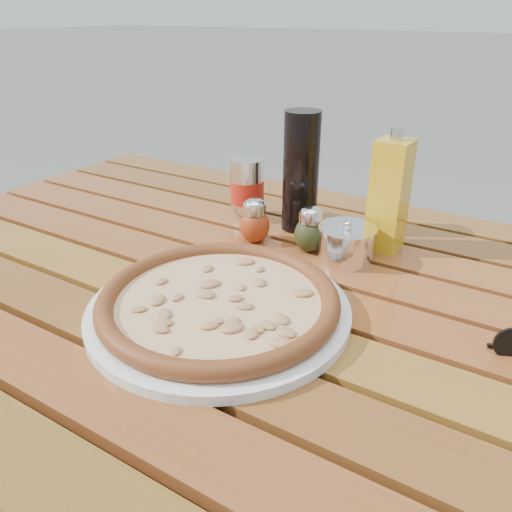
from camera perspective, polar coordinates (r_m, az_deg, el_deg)
The scene contains 9 objects.
table at distance 0.82m, azimuth -0.74°, elevation -7.17°, with size 1.40×0.90×0.75m.
plate at distance 0.69m, azimuth -4.24°, elevation -6.12°, with size 0.36×0.36×0.01m, color white.
pizza at distance 0.68m, azimuth -4.28°, elevation -5.01°, with size 0.37×0.37×0.03m.
pepper_shaker at distance 0.89m, azimuth -0.17°, elevation 3.97°, with size 0.06×0.06×0.08m.
oregano_shaker at distance 0.86m, azimuth 6.21°, elevation 2.96°, with size 0.07×0.07×0.08m.
dark_bottle at distance 0.93m, azimuth 5.14°, elevation 9.54°, with size 0.07×0.07×0.22m, color black.
soda_can at distance 0.99m, azimuth -1.01°, elevation 7.64°, with size 0.07×0.07×0.12m.
olive_oil_cruet at distance 0.87m, azimuth 14.97°, elevation 6.70°, with size 0.06×0.06×0.21m.
parmesan_tin at distance 0.84m, azimuth 10.28°, elevation 1.42°, with size 0.13×0.13×0.07m.
Camera 1 is at (0.37, -0.58, 1.13)m, focal length 35.00 mm.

